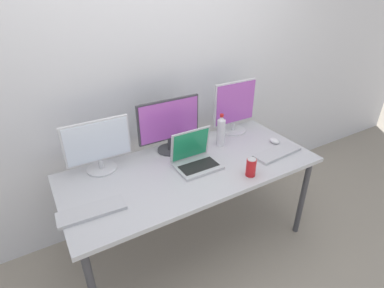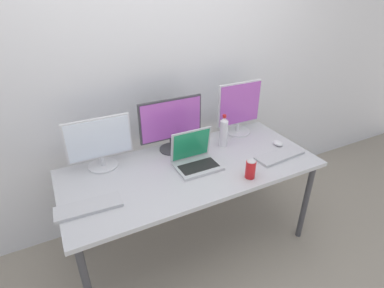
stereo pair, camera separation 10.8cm
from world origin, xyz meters
name	(u,v)px [view 1 (the left image)]	position (x,y,z in m)	size (l,w,h in m)	color
ground_plane	(192,242)	(0.00, 0.00, 0.00)	(16.00, 16.00, 0.00)	gray
wall_back	(153,68)	(0.00, 0.59, 1.30)	(7.00, 0.08, 2.60)	silver
work_desk	(192,173)	(0.00, 0.00, 0.68)	(1.79, 0.79, 0.74)	#424247
monitor_left	(98,145)	(-0.56, 0.28, 0.93)	(0.44, 0.20, 0.37)	silver
monitor_center	(169,124)	(-0.03, 0.28, 0.97)	(0.49, 0.19, 0.41)	#38383D
monitor_right	(235,107)	(0.60, 0.31, 0.96)	(0.40, 0.22, 0.44)	silver
laptop_silver	(195,158)	(0.03, 0.01, 0.80)	(0.30, 0.24, 0.25)	#B7B7BC
keyboard_main	(277,153)	(0.64, -0.17, 0.75)	(0.39, 0.14, 0.02)	#B2B2B7
keyboard_aux	(92,211)	(-0.73, -0.12, 0.75)	(0.37, 0.13, 0.02)	#B2B2B7
mouse_by_keyboard	(274,141)	(0.75, -0.04, 0.76)	(0.06, 0.09, 0.04)	silver
water_bottle	(221,131)	(0.36, 0.16, 0.86)	(0.06, 0.06, 0.26)	silver
soda_can_near_keyboard	(251,167)	(0.28, -0.29, 0.80)	(0.07, 0.07, 0.13)	red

